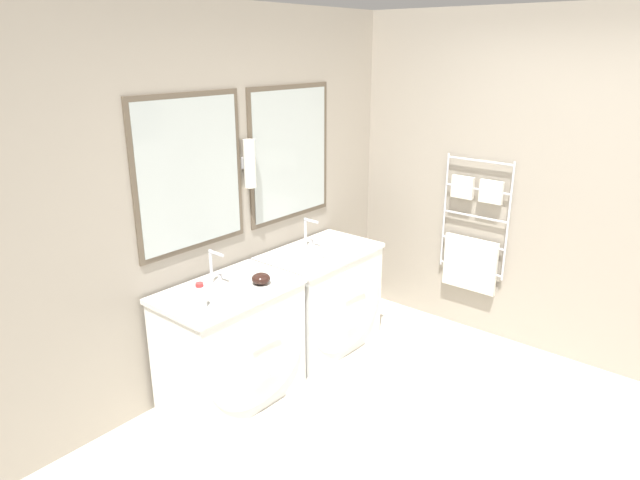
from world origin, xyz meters
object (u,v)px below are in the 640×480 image
vanity_left (234,345)px  vanity_right (324,299)px  toiletry_bottle (200,296)px  amenity_bowl (261,279)px

vanity_left → vanity_right: same height
vanity_right → toiletry_bottle: 1.33m
vanity_right → toiletry_bottle: toiletry_bottle is taller
amenity_bowl → vanity_right: bearing=6.0°
vanity_right → toiletry_bottle: size_ratio=5.80×
vanity_left → amenity_bowl: size_ratio=7.44×
vanity_left → amenity_bowl: 0.49m
vanity_left → amenity_bowl: bearing=-22.3°
toiletry_bottle → amenity_bowl: bearing=-2.5°
vanity_left → toiletry_bottle: toiletry_bottle is taller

